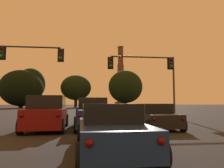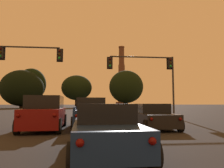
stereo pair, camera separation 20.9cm
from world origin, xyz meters
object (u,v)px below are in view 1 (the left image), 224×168
traffic_light_overhead_right (152,70)px  smokestack (121,82)px  sedan_right_lane_front (155,116)px  traffic_light_overhead_left (20,63)px  suv_left_lane_front (48,113)px  sedan_center_lane_second (110,129)px  pickup_truck_center_lane_front (93,114)px

traffic_light_overhead_right → smokestack: 122.92m
sedan_right_lane_front → traffic_light_overhead_left: bearing=145.6°
sedan_right_lane_front → traffic_light_overhead_right: 9.85m
smokestack → traffic_light_overhead_right: bearing=-97.3°
suv_left_lane_front → sedan_center_lane_second: bearing=-66.1°
sedan_right_lane_front → sedan_center_lane_second: (-3.32, -6.02, 0.00)m
suv_left_lane_front → sedan_center_lane_second: size_ratio=1.04×
suv_left_lane_front → pickup_truck_center_lane_front: suv_left_lane_front is taller
suv_left_lane_front → pickup_truck_center_lane_front: bearing=16.2°
pickup_truck_center_lane_front → traffic_light_overhead_left: bearing=132.8°
sedan_center_lane_second → traffic_light_overhead_right: size_ratio=0.68×
pickup_truck_center_lane_front → sedan_center_lane_second: (0.31, -6.73, -0.14)m
sedan_center_lane_second → traffic_light_overhead_left: (-6.66, 13.21, 4.38)m
sedan_center_lane_second → traffic_light_overhead_right: traffic_light_overhead_right is taller
sedan_right_lane_front → traffic_light_overhead_right: (2.48, 8.58, 4.15)m
traffic_light_overhead_left → sedan_right_lane_front: bearing=-35.8°
sedan_center_lane_second → sedan_right_lane_front: bearing=59.3°
sedan_right_lane_front → traffic_light_overhead_right: bearing=75.2°
suv_left_lane_front → traffic_light_overhead_right: (8.68, 8.72, 3.92)m
pickup_truck_center_lane_front → traffic_light_overhead_left: 10.02m
suv_left_lane_front → sedan_center_lane_second: 6.55m
sedan_right_lane_front → sedan_center_lane_second: same height
traffic_light_overhead_left → smokestack: (28.05, 122.83, 10.54)m
suv_left_lane_front → traffic_light_overhead_left: traffic_light_overhead_left is taller
sedan_right_lane_front → pickup_truck_center_lane_front: pickup_truck_center_lane_front is taller
pickup_truck_center_lane_front → traffic_light_overhead_left: traffic_light_overhead_left is taller
sedan_right_lane_front → smokestack: smokestack is taller
suv_left_lane_front → sedan_center_lane_second: (2.88, -5.88, -0.23)m
pickup_truck_center_lane_front → sedan_center_lane_second: bearing=-89.0°
suv_left_lane_front → traffic_light_overhead_left: size_ratio=0.75×
suv_left_lane_front → sedan_right_lane_front: 6.20m
suv_left_lane_front → traffic_light_overhead_right: bearing=42.9°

